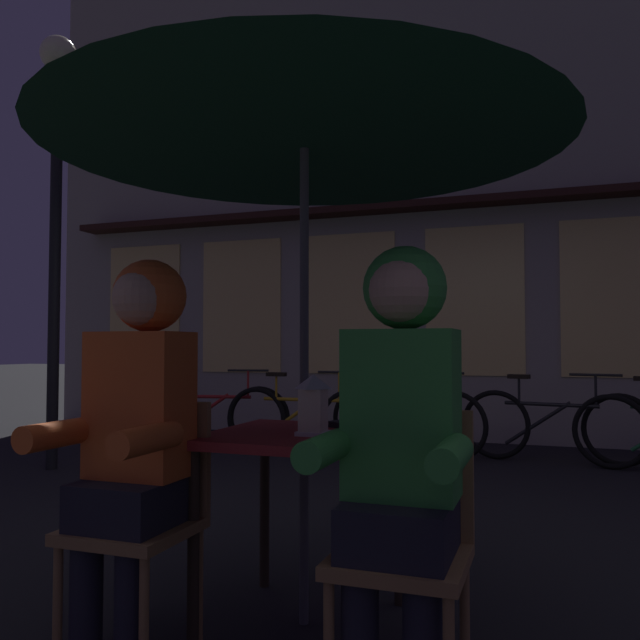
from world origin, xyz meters
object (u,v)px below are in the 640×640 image
object	(u,v)px
person_right_hooded	(400,422)
bicycle_fourth	(551,426)
patio_umbrella	(304,102)
lantern	(313,403)
cafe_table	(304,458)
book	(355,425)
bicycle_nearest	(212,415)
person_left_hooded	(136,411)
chair_left	(144,508)
chair_right	(405,534)
street_lamp	(57,164)
bicycle_third	(405,420)
bicycle_second	(302,419)

from	to	relation	value
person_right_hooded	bicycle_fourth	size ratio (longest dim) A/B	0.84
patio_umbrella	lantern	distance (m)	1.20
cafe_table	book	xyz separation A→B (m)	(0.15, 0.21, 0.11)
bicycle_nearest	book	xyz separation A→B (m)	(2.63, -3.52, 0.41)
lantern	bicycle_fourth	world-z (taller)	lantern
person_left_hooded	lantern	bearing A→B (deg)	33.38
person_left_hooded	bicycle_nearest	distance (m)	4.64
cafe_table	chair_left	bearing A→B (deg)	-142.45
patio_umbrella	bicycle_nearest	world-z (taller)	patio_umbrella
cafe_table	chair_right	distance (m)	0.62
person_right_hooded	chair_left	bearing A→B (deg)	176.61
street_lamp	bicycle_third	distance (m)	4.05
chair_left	bicycle_nearest	xyz separation A→B (m)	(-2.00, 4.11, -0.14)
lantern	chair_right	distance (m)	0.63
patio_umbrella	street_lamp	bearing A→B (deg)	145.52
lantern	chair_left	bearing A→B (deg)	-151.01
bicycle_second	street_lamp	bearing A→B (deg)	-140.52
bicycle_fourth	book	size ratio (longest dim) A/B	8.29
cafe_table	lantern	size ratio (longest dim) A/B	3.20
person_right_hooded	bicycle_third	xyz separation A→B (m)	(-0.92, 4.39, -0.50)
chair_right	person_right_hooded	bearing A→B (deg)	-90.00
chair_right	person_left_hooded	distance (m)	1.03
lantern	person_right_hooded	world-z (taller)	person_right_hooded
bicycle_second	lantern	bearing A→B (deg)	-68.26
street_lamp	bicycle_second	distance (m)	3.32
street_lamp	patio_umbrella	bearing A→B (deg)	-34.48
street_lamp	bicycle_second	xyz separation A→B (m)	(1.79, 1.48, -2.37)
patio_umbrella	chair_left	bearing A→B (deg)	-142.45
person_left_hooded	patio_umbrella	bearing A→B (deg)	41.57
bicycle_nearest	bicycle_second	world-z (taller)	same
book	patio_umbrella	bearing A→B (deg)	-101.76
person_left_hooded	person_right_hooded	world-z (taller)	same
person_right_hooded	bicycle_nearest	xyz separation A→B (m)	(-2.96, 4.16, -0.50)
bicycle_third	book	world-z (taller)	bicycle_third
patio_umbrella	bicycle_second	size ratio (longest dim) A/B	1.37
person_left_hooded	bicycle_nearest	world-z (taller)	person_left_hooded
bicycle_nearest	street_lamp	bearing A→B (deg)	-116.34
lantern	chair_right	world-z (taller)	lantern
chair_left	person_right_hooded	bearing A→B (deg)	-3.39
chair_left	bicycle_third	xyz separation A→B (m)	(0.04, 4.33, -0.14)
street_lamp	bicycle_nearest	distance (m)	2.91
patio_umbrella	bicycle_fourth	size ratio (longest dim) A/B	1.39
chair_right	bicycle_second	size ratio (longest dim) A/B	0.52
person_left_hooded	bicycle_second	bearing A→B (deg)	103.08
chair_right	person_left_hooded	size ratio (longest dim) A/B	0.62
bicycle_second	bicycle_fourth	xyz separation A→B (m)	(2.35, 0.26, 0.00)
chair_right	person_right_hooded	distance (m)	0.36
person_left_hooded	bicycle_fourth	xyz separation A→B (m)	(1.39, 4.38, -0.50)
street_lamp	bicycle_third	world-z (taller)	street_lamp
bicycle_third	book	xyz separation A→B (m)	(0.59, -3.75, 0.41)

